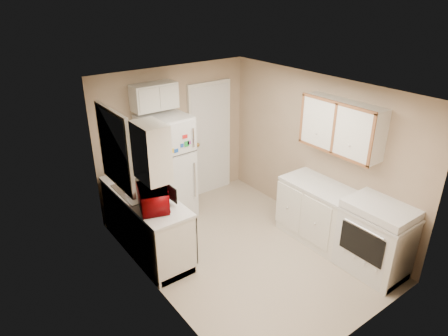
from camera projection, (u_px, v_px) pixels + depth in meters
floor at (244, 250)px, 5.86m from camera, size 3.80×3.80×0.00m
ceiling at (248, 89)px, 4.85m from camera, size 3.80×3.80×0.00m
wall_left at (152, 209)px, 4.59m from camera, size 3.80×3.80×0.00m
wall_right at (317, 153)px, 6.11m from camera, size 3.80×3.80×0.00m
wall_back at (175, 137)px, 6.74m from camera, size 2.80×2.80×0.00m
wall_front at (368, 245)px, 3.97m from camera, size 2.80×2.80×0.00m
left_counter at (146, 222)px, 5.73m from camera, size 0.60×1.80×0.90m
dishwasher at (185, 232)px, 5.43m from camera, size 0.03×0.58×0.72m
sink at (139, 193)px, 5.66m from camera, size 0.54×0.74×0.16m
microwave at (153, 198)px, 5.14m from camera, size 0.59×0.44×0.35m
soap_bottle at (122, 174)px, 5.89m from camera, size 0.09×0.09×0.19m
window_blinds at (116, 149)px, 5.21m from camera, size 0.10×0.98×1.08m
upper_cabinet_left at (151, 152)px, 4.58m from camera, size 0.30×0.45×0.70m
refrigerator at (167, 168)px, 6.43m from camera, size 0.74×0.72×1.74m
cabinet_over_fridge at (154, 96)px, 6.08m from camera, size 0.70×0.30×0.40m
interior_door at (210, 139)px, 7.16m from camera, size 0.86×0.06×2.08m
right_counter at (340, 224)px, 5.68m from camera, size 0.60×2.00×0.90m
stove at (377, 237)px, 5.27m from camera, size 0.69×0.85×1.02m
upper_cabinet_right at (342, 126)px, 5.41m from camera, size 0.30×1.20×0.70m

